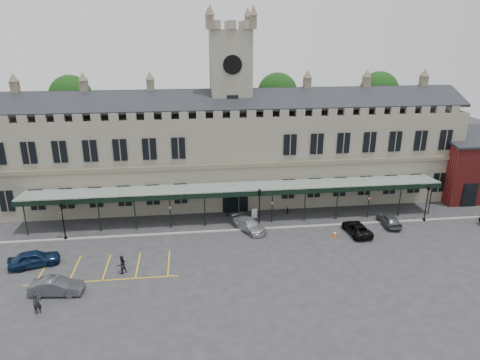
{
  "coord_description": "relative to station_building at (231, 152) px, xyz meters",
  "views": [
    {
      "loc": [
        -5.48,
        -38.9,
        21.82
      ],
      "look_at": [
        0.0,
        6.0,
        6.0
      ],
      "focal_mm": 32.0,
      "sensor_mm": 36.0,
      "label": 1
    }
  ],
  "objects": [
    {
      "name": "lamp_post_left",
      "position": [
        -19.47,
        -10.37,
        -3.69
      ],
      "size": [
        0.44,
        0.44,
        4.68
      ],
      "color": "black",
      "rests_on": "ground"
    },
    {
      "name": "sign_board",
      "position": [
        2.13,
        -7.14,
        -5.88
      ],
      "size": [
        0.7,
        0.08,
        1.2
      ],
      "rotation": [
        0.0,
        0.0,
        0.05
      ],
      "color": "black",
      "rests_on": "ground"
    },
    {
      "name": "parking_markings",
      "position": [
        -14.0,
        -17.41,
        -6.47
      ],
      "size": [
        16.0,
        6.0,
        0.01
      ],
      "primitive_type": null,
      "color": "gold",
      "rests_on": "ground"
    },
    {
      "name": "clock_tower",
      "position": [
        0.0,
        0.09,
        6.64
      ],
      "size": [
        5.6,
        5.6,
        24.8
      ],
      "color": "slate",
      "rests_on": "ground"
    },
    {
      "name": "bollard_right",
      "position": [
        6.47,
        -6.35,
        -6.05
      ],
      "size": [
        0.15,
        0.15,
        0.83
      ],
      "primitive_type": "cylinder",
      "color": "black",
      "rests_on": "ground"
    },
    {
      "name": "car_left_a",
      "position": [
        -21.0,
        -15.8,
        -5.67
      ],
      "size": [
        5.03,
        3.1,
        1.6
      ],
      "primitive_type": "imported",
      "rotation": [
        0.0,
        0.0,
        1.85
      ],
      "color": "#0D1D3B",
      "rests_on": "ground"
    },
    {
      "name": "tree_behind_right",
      "position": [
        24.0,
        9.09,
        6.35
      ],
      "size": [
        6.0,
        6.0,
        16.0
      ],
      "color": "#332314",
      "rests_on": "ground"
    },
    {
      "name": "lamp_post_mid",
      "position": [
        2.15,
        -10.42,
        -3.45
      ],
      "size": [
        0.48,
        0.48,
        5.1
      ],
      "color": "black",
      "rests_on": "ground"
    },
    {
      "name": "lamp_post_right",
      "position": [
        22.46,
        -10.49,
        -3.68
      ],
      "size": [
        0.44,
        0.44,
        4.69
      ],
      "color": "black",
      "rests_on": "ground"
    },
    {
      "name": "tree_behind_mid",
      "position": [
        8.0,
        9.09,
        6.35
      ],
      "size": [
        6.0,
        6.0,
        16.0
      ],
      "color": "#332314",
      "rests_on": "ground"
    },
    {
      "name": "car_left_b",
      "position": [
        -17.5,
        -21.0,
        -5.72
      ],
      "size": [
        4.66,
        1.98,
        1.5
      ],
      "primitive_type": "imported",
      "rotation": [
        0.0,
        0.0,
        1.48
      ],
      "color": "#3E4147",
      "rests_on": "ground"
    },
    {
      "name": "person_a",
      "position": [
        -18.27,
        -23.65,
        -5.56
      ],
      "size": [
        0.76,
        0.61,
        1.81
      ],
      "primitive_type": "imported",
      "rotation": [
        0.0,
        0.0,
        0.3
      ],
      "color": "black",
      "rests_on": "ground"
    },
    {
      "name": "car_van",
      "position": [
        13.0,
        -12.85,
        -5.83
      ],
      "size": [
        2.47,
        4.74,
        1.28
      ],
      "primitive_type": "imported",
      "rotation": [
        0.0,
        0.0,
        3.22
      ],
      "color": "black",
      "rests_on": "ground"
    },
    {
      "name": "car_taxi",
      "position": [
        1.0,
        -10.53,
        -5.77
      ],
      "size": [
        4.03,
        5.14,
        1.39
      ],
      "primitive_type": "imported",
      "rotation": [
        0.0,
        0.0,
        0.51
      ],
      "color": "#989B9F",
      "rests_on": "ground"
    },
    {
      "name": "person_b",
      "position": [
        -12.3,
        -18.22,
        -5.56
      ],
      "size": [
        1.12,
        1.07,
        1.82
      ],
      "primitive_type": "imported",
      "rotation": [
        0.0,
        0.0,
        3.75
      ],
      "color": "black",
      "rests_on": "ground"
    },
    {
      "name": "kerb",
      "position": [
        0.0,
        -10.41,
        -6.41
      ],
      "size": [
        60.0,
        0.4,
        0.12
      ],
      "primitive_type": "cube",
      "color": "gray",
      "rests_on": "ground"
    },
    {
      "name": "station_building",
      "position": [
        0.0,
        0.0,
        0.0
      ],
      "size": [
        60.0,
        10.36,
        17.3
      ],
      "color": "slate",
      "rests_on": "ground"
    },
    {
      "name": "traffic_cone",
      "position": [
        10.29,
        -13.29,
        -6.12
      ],
      "size": [
        0.45,
        0.45,
        0.72
      ],
      "rotation": [
        0.0,
        0.0,
        -0.24
      ],
      "color": "#DF5107",
      "rests_on": "ground"
    },
    {
      "name": "tree_behind_left",
      "position": [
        -22.0,
        9.09,
        6.35
      ],
      "size": [
        6.0,
        6.0,
        16.0
      ],
      "color": "#332314",
      "rests_on": "ground"
    },
    {
      "name": "car_right_a",
      "position": [
        17.63,
        -11.14,
        -5.75
      ],
      "size": [
        1.82,
        4.25,
        1.43
      ],
      "primitive_type": "imported",
      "rotation": [
        0.0,
        0.0,
        3.11
      ],
      "color": "#3E4147",
      "rests_on": "ground"
    },
    {
      "name": "ground",
      "position": [
        0.0,
        -15.91,
        -6.47
      ],
      "size": [
        140.0,
        140.0,
        0.0
      ],
      "primitive_type": "plane",
      "color": "#2B2B2D"
    },
    {
      "name": "bollard_left",
      "position": [
        -1.11,
        -6.28,
        -6.04
      ],
      "size": [
        0.15,
        0.15,
        0.85
      ],
      "primitive_type": "cylinder",
      "color": "black",
      "rests_on": "ground"
    },
    {
      "name": "brick_annex",
      "position": [
        34.0,
        -2.94,
        -2.31
      ],
      "size": [
        12.4,
        8.36,
        9.23
      ],
      "color": "maroon",
      "rests_on": "ground"
    },
    {
      "name": "canopy",
      "position": [
        0.0,
        -8.45,
        -4.06
      ],
      "size": [
        50.0,
        4.1,
        4.3
      ],
      "color": "#8C9E93",
      "rests_on": "ground"
    }
  ]
}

